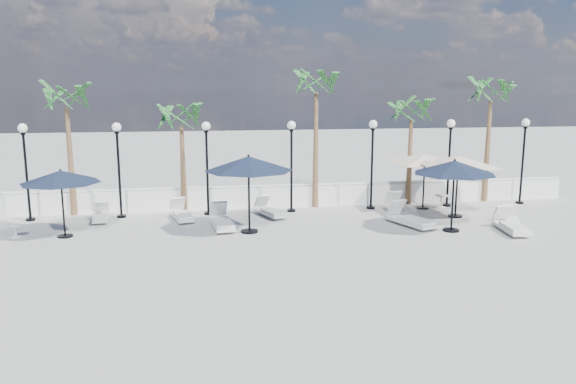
{
  "coord_description": "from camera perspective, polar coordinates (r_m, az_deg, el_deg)",
  "views": [
    {
      "loc": [
        -3.74,
        -16.48,
        5.29
      ],
      "look_at": [
        -0.67,
        3.13,
        1.5
      ],
      "focal_mm": 35.0,
      "sensor_mm": 36.0,
      "label": 1
    }
  ],
  "objects": [
    {
      "name": "palm_1",
      "position": [
        23.84,
        -10.78,
        6.93
      ],
      "size": [
        2.6,
        2.6,
        4.7
      ],
      "color": "brown",
      "rests_on": "ground"
    },
    {
      "name": "lamppost_3",
      "position": [
        23.45,
        0.35,
        3.96
      ],
      "size": [
        0.36,
        0.36,
        3.84
      ],
      "color": "black",
      "rests_on": "ground"
    },
    {
      "name": "side_table_2",
      "position": [
        25.42,
        15.33,
        -0.81
      ],
      "size": [
        0.58,
        0.58,
        0.56
      ],
      "color": "silver",
      "rests_on": "ground"
    },
    {
      "name": "side_table_1",
      "position": [
        23.58,
        -18.58,
        -2.03
      ],
      "size": [
        0.48,
        0.48,
        0.47
      ],
      "color": "silver",
      "rests_on": "ground"
    },
    {
      "name": "lounger_2",
      "position": [
        23.42,
        -18.46,
        -2.29
      ],
      "size": [
        0.67,
        1.69,
        0.62
      ],
      "rotation": [
        0.0,
        0.0,
        0.08
      ],
      "color": "silver",
      "rests_on": "ground"
    },
    {
      "name": "palm_0",
      "position": [
        24.36,
        -21.59,
        8.29
      ],
      "size": [
        2.6,
        2.6,
        5.5
      ],
      "color": "brown",
      "rests_on": "ground"
    },
    {
      "name": "lamppost_4",
      "position": [
        24.26,
        8.56,
        4.07
      ],
      "size": [
        0.36,
        0.36,
        3.84
      ],
      "color": "black",
      "rests_on": "ground"
    },
    {
      "name": "lounger_1",
      "position": [
        21.17,
        -6.74,
        -2.99
      ],
      "size": [
        0.94,
        2.19,
        0.8
      ],
      "rotation": [
        0.0,
        0.0,
        0.12
      ],
      "color": "silver",
      "rests_on": "ground"
    },
    {
      "name": "parasol_cream_sq_b",
      "position": [
        23.5,
        16.94,
        3.47
      ],
      "size": [
        5.36,
        5.36,
        2.68
      ],
      "color": "black",
      "rests_on": "ground"
    },
    {
      "name": "lamppost_1",
      "position": [
        23.38,
        -16.87,
        3.47
      ],
      "size": [
        0.36,
        0.36,
        3.84
      ],
      "color": "black",
      "rests_on": "ground"
    },
    {
      "name": "lamppost_0",
      "position": [
        24.12,
        -25.14,
        3.12
      ],
      "size": [
        0.36,
        0.36,
        3.84
      ],
      "color": "black",
      "rests_on": "ground"
    },
    {
      "name": "parasol_cream_sq_a",
      "position": [
        24.76,
        13.76,
        3.73
      ],
      "size": [
        5.22,
        5.22,
        2.56
      ],
      "color": "black",
      "rests_on": "ground"
    },
    {
      "name": "lounger_7",
      "position": [
        21.86,
        12.34,
        -2.72
      ],
      "size": [
        1.4,
        2.26,
        0.81
      ],
      "rotation": [
        0.0,
        0.0,
        0.36
      ],
      "color": "silver",
      "rests_on": "ground"
    },
    {
      "name": "lounger_6",
      "position": [
        23.3,
        21.7,
        -2.56
      ],
      "size": [
        1.15,
        1.75,
        0.63
      ],
      "rotation": [
        0.0,
        0.0,
        -0.4
      ],
      "color": "silver",
      "rests_on": "ground"
    },
    {
      "name": "lamppost_5",
      "position": [
        25.52,
        16.1,
        4.09
      ],
      "size": [
        0.36,
        0.36,
        3.84
      ],
      "color": "black",
      "rests_on": "ground"
    },
    {
      "name": "lounger_4",
      "position": [
        23.75,
        11.36,
        -1.63
      ],
      "size": [
        0.81,
        2.1,
        0.77
      ],
      "rotation": [
        0.0,
        0.0,
        0.07
      ],
      "color": "silver",
      "rests_on": "ground"
    },
    {
      "name": "ground",
      "position": [
        17.71,
        3.74,
        -6.6
      ],
      "size": [
        100.0,
        100.0,
        0.0
      ],
      "primitive_type": "plane",
      "color": "#9E9D99",
      "rests_on": "ground"
    },
    {
      "name": "side_table_0",
      "position": [
        22.02,
        -25.94,
        -3.48
      ],
      "size": [
        0.46,
        0.46,
        0.45
      ],
      "color": "silver",
      "rests_on": "ground"
    },
    {
      "name": "lounger_3",
      "position": [
        22.98,
        -1.84,
        -1.9
      ],
      "size": [
        1.23,
        1.94,
        0.69
      ],
      "rotation": [
        0.0,
        0.0,
        0.38
      ],
      "color": "silver",
      "rests_on": "ground"
    },
    {
      "name": "palm_4",
      "position": [
        27.08,
        19.91,
        8.99
      ],
      "size": [
        2.6,
        2.6,
        5.7
      ],
      "color": "brown",
      "rests_on": "ground"
    },
    {
      "name": "lounger_0",
      "position": [
        22.74,
        -10.78,
        -2.21
      ],
      "size": [
        1.06,
        2.02,
        0.72
      ],
      "rotation": [
        0.0,
        0.0,
        0.24
      ],
      "color": "silver",
      "rests_on": "ground"
    },
    {
      "name": "lamppost_2",
      "position": [
        23.15,
        -8.25,
        3.76
      ],
      "size": [
        0.36,
        0.36,
        3.84
      ],
      "color": "black",
      "rests_on": "ground"
    },
    {
      "name": "palm_3",
      "position": [
        25.55,
        12.43,
        7.55
      ],
      "size": [
        2.6,
        2.6,
        4.9
      ],
      "color": "brown",
      "rests_on": "ground"
    },
    {
      "name": "balustrade",
      "position": [
        24.74,
        -0.03,
        -0.43
      ],
      "size": [
        26.0,
        0.3,
        1.01
      ],
      "color": "white",
      "rests_on": "ground"
    },
    {
      "name": "parasol_navy_left",
      "position": [
        21.02,
        -22.09,
        1.41
      ],
      "size": [
        2.76,
        2.76,
        2.44
      ],
      "color": "black",
      "rests_on": "ground"
    },
    {
      "name": "parasol_navy_right",
      "position": [
        21.11,
        16.56,
        2.38
      ],
      "size": [
        2.99,
        2.99,
        2.68
      ],
      "color": "black",
      "rests_on": "ground"
    },
    {
      "name": "parasol_navy_mid",
      "position": [
        20.1,
        -4.03,
        2.86
      ],
      "size": [
        3.2,
        3.2,
        2.87
      ],
      "color": "black",
      "rests_on": "ground"
    },
    {
      "name": "lounger_5",
      "position": [
        22.04,
        21.71,
        -3.17
      ],
      "size": [
        0.94,
        2.12,
        0.77
      ],
      "rotation": [
        0.0,
        0.0,
        -0.14
      ],
      "color": "silver",
      "rests_on": "ground"
    },
    {
      "name": "palm_2",
      "position": [
        24.29,
        2.89,
        10.39
      ],
      "size": [
        2.6,
        2.6,
        6.1
      ],
      "color": "brown",
      "rests_on": "ground"
    },
    {
      "name": "lamppost_6",
      "position": [
        27.18,
        22.82,
        4.06
      ],
      "size": [
        0.36,
        0.36,
        3.84
      ],
      "color": "black",
      "rests_on": "ground"
    }
  ]
}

